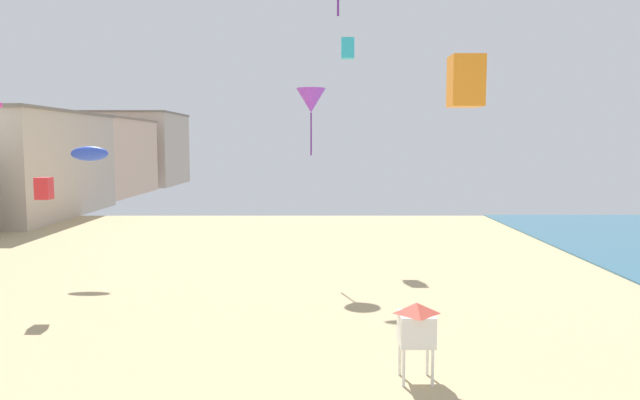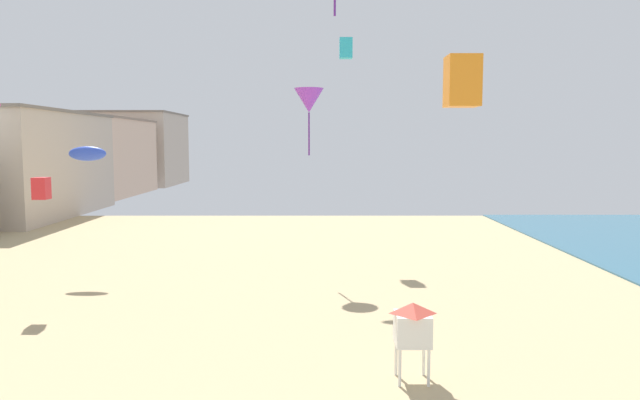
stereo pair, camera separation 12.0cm
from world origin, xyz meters
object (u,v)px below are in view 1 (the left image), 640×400
(kite_blue_parafoil, at_px, (87,154))
(kite_red_box, at_px, (42,188))
(kite_orange_box_2, at_px, (464,81))
(lifeguard_stand, at_px, (414,324))
(kite_purple_delta, at_px, (309,101))
(kite_cyan_box, at_px, (346,48))

(kite_blue_parafoil, height_order, kite_red_box, kite_blue_parafoil)
(kite_blue_parafoil, relative_size, kite_orange_box_2, 1.23)
(lifeguard_stand, height_order, kite_orange_box_2, kite_orange_box_2)
(kite_red_box, bearing_deg, lifeguard_stand, -29.73)
(kite_purple_delta, distance_m, kite_cyan_box, 8.40)
(kite_purple_delta, xyz_separation_m, kite_orange_box_2, (5.57, -13.42, -0.27))
(kite_blue_parafoil, distance_m, kite_orange_box_2, 22.79)
(kite_blue_parafoil, bearing_deg, kite_orange_box_2, -36.03)
(kite_blue_parafoil, xyz_separation_m, kite_orange_box_2, (18.30, -13.31, 2.75))
(lifeguard_stand, xyz_separation_m, kite_blue_parafoil, (-16.30, 15.82, 5.11))
(kite_cyan_box, xyz_separation_m, kite_red_box, (-14.68, -13.85, -8.52))
(lifeguard_stand, bearing_deg, kite_red_box, 135.21)
(lifeguard_stand, distance_m, kite_cyan_box, 25.95)
(lifeguard_stand, xyz_separation_m, kite_red_box, (-15.85, 9.05, 3.63))
(kite_cyan_box, xyz_separation_m, kite_orange_box_2, (3.17, -20.39, -4.29))
(kite_purple_delta, xyz_separation_m, kite_red_box, (-12.28, -6.88, -4.50))
(kite_orange_box_2, bearing_deg, kite_blue_parafoil, 143.97)
(kite_cyan_box, height_order, kite_orange_box_2, kite_cyan_box)
(kite_red_box, height_order, kite_orange_box_2, kite_orange_box_2)
(kite_blue_parafoil, bearing_deg, lifeguard_stand, -44.15)
(lifeguard_stand, relative_size, kite_blue_parafoil, 1.18)
(lifeguard_stand, distance_m, kite_orange_box_2, 8.49)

